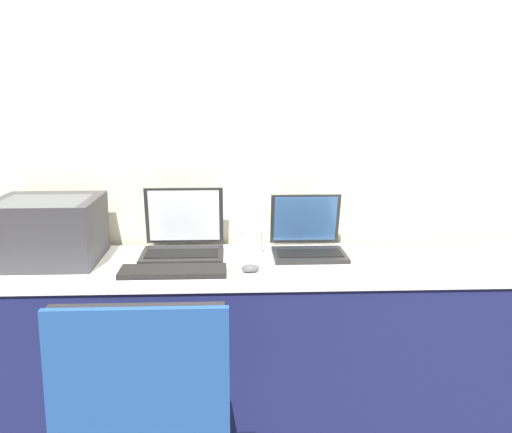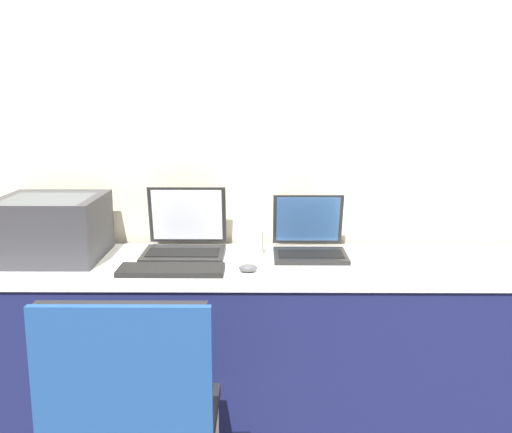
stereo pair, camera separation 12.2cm
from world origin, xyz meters
name	(u,v)px [view 1 (the left image)]	position (x,y,z in m)	size (l,w,h in m)	color
wall_back	(281,124)	(0.00, 0.67, 1.30)	(8.00, 0.05, 2.60)	beige
table	(288,354)	(0.00, 0.29, 0.39)	(2.58, 0.61, 0.78)	#191E51
printer	(48,228)	(-0.95, 0.36, 0.91)	(0.40, 0.40, 0.25)	#333338
laptop_left	(183,240)	(-0.42, 0.44, 0.84)	(0.33, 0.31, 0.27)	black
laptop_right	(308,241)	(0.09, 0.42, 0.83)	(0.30, 0.30, 0.24)	black
external_keyboard	(173,271)	(-0.44, 0.16, 0.79)	(0.39, 0.15, 0.02)	black
coffee_cup	(252,242)	(-0.14, 0.40, 0.83)	(0.09, 0.09, 0.11)	white
mouse	(250,268)	(-0.16, 0.17, 0.79)	(0.07, 0.05, 0.03)	#4C4C51
chair	(145,411)	(-0.47, -0.42, 0.55)	(0.48, 0.46, 0.90)	black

